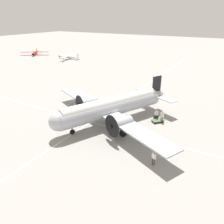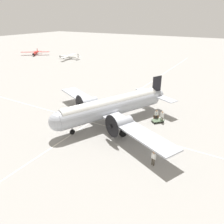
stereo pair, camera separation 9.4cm
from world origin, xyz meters
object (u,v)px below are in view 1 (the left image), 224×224
(suitcase_near_door, at_px, (157,117))
(light_aircraft_taxiing, at_px, (68,57))
(crew_foreground, at_px, (154,157))
(passenger_boarding, at_px, (156,114))
(airliner_main, at_px, (110,107))
(suitcase_upright_spare, at_px, (155,117))
(light_aircraft_distant, at_px, (35,53))
(ramp_agent, at_px, (162,115))
(baggage_cart, at_px, (158,120))

(suitcase_near_door, xyz_separation_m, light_aircraft_taxiing, (-45.09, 31.89, 0.55))
(crew_foreground, bearing_deg, passenger_boarding, 130.75)
(airliner_main, height_order, suitcase_near_door, airliner_main)
(suitcase_near_door, xyz_separation_m, suitcase_upright_spare, (-0.22, -0.36, 0.02))
(crew_foreground, distance_m, suitcase_upright_spare, 11.54)
(airliner_main, height_order, passenger_boarding, airliner_main)
(passenger_boarding, bearing_deg, suitcase_near_door, -127.51)
(suitcase_near_door, height_order, light_aircraft_distant, light_aircraft_distant)
(suitcase_near_door, bearing_deg, airliner_main, -138.36)
(ramp_agent, height_order, suitcase_near_door, ramp_agent)
(airliner_main, height_order, light_aircraft_taxiing, airliner_main)
(crew_foreground, height_order, passenger_boarding, crew_foreground)
(crew_foreground, relative_size, passenger_boarding, 1.05)
(light_aircraft_taxiing, bearing_deg, ramp_agent, 130.53)
(airliner_main, xyz_separation_m, crew_foreground, (9.13, -6.28, -1.44))
(light_aircraft_taxiing, bearing_deg, airliner_main, 122.96)
(ramp_agent, relative_size, baggage_cart, 0.90)
(suitcase_near_door, bearing_deg, baggage_cart, -65.94)
(suitcase_upright_spare, height_order, light_aircraft_distant, light_aircraft_distant)
(light_aircraft_distant, bearing_deg, passenger_boarding, 26.76)
(airliner_main, bearing_deg, passenger_boarding, 153.45)
(ramp_agent, xyz_separation_m, suitcase_upright_spare, (-1.24, 0.56, -0.80))
(passenger_boarding, distance_m, light_aircraft_taxiing, 55.57)
(light_aircraft_distant, bearing_deg, crew_foreground, 21.06)
(airliner_main, xyz_separation_m, passenger_boarding, (5.59, 4.41, -1.49))
(suitcase_upright_spare, height_order, light_aircraft_taxiing, light_aircraft_taxiing)
(passenger_boarding, relative_size, light_aircraft_taxiing, 0.16)
(crew_foreground, height_order, baggage_cart, crew_foreground)
(airliner_main, bearing_deg, light_aircraft_taxiing, -107.77)
(suitcase_near_door, bearing_deg, light_aircraft_distant, 152.96)
(ramp_agent, xyz_separation_m, baggage_cart, (-0.52, -0.20, -0.83))
(passenger_boarding, xyz_separation_m, baggage_cart, (0.48, -0.56, -0.73))
(baggage_cart, height_order, light_aircraft_distant, light_aircraft_distant)
(airliner_main, height_order, light_aircraft_distant, airliner_main)
(airliner_main, relative_size, ramp_agent, 13.47)
(passenger_boarding, relative_size, baggage_cart, 0.81)
(suitcase_upright_spare, relative_size, baggage_cart, 0.32)
(baggage_cart, height_order, light_aircraft_taxiing, light_aircraft_taxiing)
(light_aircraft_distant, height_order, light_aircraft_taxiing, light_aircraft_distant)
(suitcase_near_door, relative_size, light_aircraft_distant, 0.06)
(passenger_boarding, relative_size, ramp_agent, 0.91)
(airliner_main, distance_m, crew_foreground, 11.17)
(baggage_cart, bearing_deg, suitcase_near_door, -113.09)
(suitcase_near_door, height_order, light_aircraft_taxiing, light_aircraft_taxiing)
(suitcase_upright_spare, bearing_deg, baggage_cart, -46.38)
(passenger_boarding, height_order, light_aircraft_taxiing, light_aircraft_taxiing)
(airliner_main, height_order, ramp_agent, airliner_main)
(suitcase_upright_spare, distance_m, light_aircraft_distant, 70.31)
(airliner_main, height_order, crew_foreground, airliner_main)
(suitcase_upright_spare, bearing_deg, ramp_agent, -24.29)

